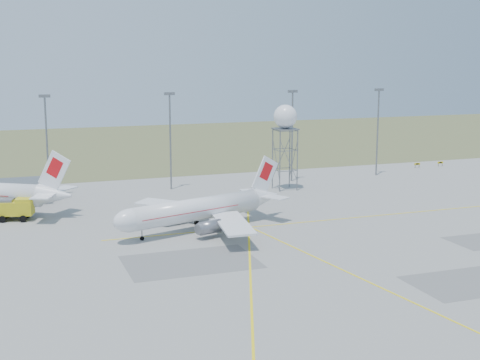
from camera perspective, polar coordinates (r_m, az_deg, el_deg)
name	(u,v)px	position (r m, az deg, el deg)	size (l,w,h in m)	color
ground	(375,279)	(87.06, 11.47, -8.32)	(400.00, 400.00, 0.00)	#9B9B96
grass_strip	(145,145)	(216.37, -8.07, 3.01)	(400.00, 120.00, 0.03)	#525D33
mast_a	(47,137)	(137.30, -16.17, 3.51)	(2.20, 0.50, 20.50)	slate
mast_b	(170,133)	(141.07, -5.98, 4.04)	(2.20, 0.50, 20.50)	slate
mast_c	(292,128)	(150.20, 4.48, 4.46)	(2.20, 0.50, 20.50)	slate
mast_d	(378,125)	(160.47, 11.68, 4.66)	(2.20, 0.50, 20.50)	slate
taxi_sign_near	(417,164)	(175.33, 14.89, 1.31)	(1.60, 0.17, 1.20)	black
taxi_sign_far	(440,163)	(179.38, 16.73, 1.42)	(1.60, 0.17, 1.20)	black
airliner_main	(199,210)	(108.47, -3.55, -2.53)	(31.51, 29.78, 10.95)	white
radar_tower	(285,142)	(140.55, 3.87, 3.23)	(4.96, 4.96, 17.96)	slate
fire_truck	(6,210)	(121.62, -19.34, -2.41)	(10.16, 5.79, 3.86)	gold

